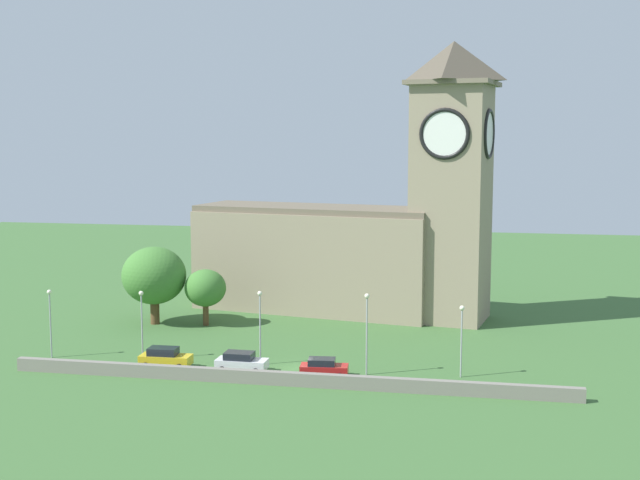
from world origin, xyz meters
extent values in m
plane|color=#3D6633|center=(0.00, 15.00, 0.00)|extent=(200.00, 200.00, 0.00)
cube|color=gray|center=(-3.49, 26.49, 5.96)|extent=(30.14, 14.72, 11.91)
cube|color=#675C4A|center=(-3.49, 26.49, 12.26)|extent=(30.00, 13.94, 0.70)
cube|color=gray|center=(12.68, 23.60, 13.26)|extent=(9.27, 9.27, 26.52)
cube|color=#736753|center=(12.68, 23.60, 26.77)|extent=(10.75, 10.75, 0.50)
pyramid|color=brown|center=(12.68, 23.60, 29.22)|extent=(9.73, 9.73, 4.39)
cylinder|color=white|center=(11.97, 19.60, 21.22)|extent=(5.05, 1.02, 5.11)
torus|color=black|center=(11.97, 19.60, 21.22)|extent=(5.57, 1.43, 5.57)
cylinder|color=white|center=(16.67, 22.88, 21.22)|extent=(1.02, 5.05, 5.11)
torus|color=black|center=(16.67, 22.88, 21.22)|extent=(1.43, 5.57, 5.57)
cube|color=gray|center=(0.00, -4.96, 0.58)|extent=(49.11, 0.70, 1.16)
cube|color=gold|center=(-11.80, -1.83, 0.78)|extent=(4.71, 1.96, 0.87)
cube|color=#1E232B|center=(-12.03, -1.84, 1.56)|extent=(2.65, 1.69, 0.69)
cylinder|color=black|center=(-10.24, -0.87, 0.35)|extent=(0.70, 0.35, 0.69)
cylinder|color=black|center=(-10.19, -2.71, 0.35)|extent=(0.70, 0.35, 0.69)
cylinder|color=black|center=(-13.41, -0.96, 0.35)|extent=(0.70, 0.35, 0.69)
cylinder|color=black|center=(-13.36, -2.79, 0.35)|extent=(0.70, 0.35, 0.69)
cube|color=silver|center=(-4.67, -1.65, 0.73)|extent=(4.60, 1.96, 0.81)
cube|color=#1E232B|center=(-4.90, -1.65, 1.46)|extent=(2.58, 1.71, 0.65)
cylinder|color=black|center=(-3.11, -0.73, 0.33)|extent=(0.66, 0.35, 0.65)
cylinder|color=black|center=(-3.13, -2.62, 0.33)|extent=(0.66, 0.35, 0.65)
cylinder|color=black|center=(-6.21, -0.68, 0.33)|extent=(0.66, 0.35, 0.65)
cylinder|color=black|center=(-6.24, -2.58, 0.33)|extent=(0.66, 0.35, 0.65)
cube|color=red|center=(2.87, -1.82, 0.67)|extent=(4.33, 2.16, 0.75)
cube|color=#1E232B|center=(2.67, -1.84, 1.34)|extent=(2.48, 1.77, 0.59)
cylinder|color=black|center=(4.20, -0.80, 0.30)|extent=(0.63, 0.37, 0.60)
cylinder|color=black|center=(4.37, -2.56, 0.30)|extent=(0.63, 0.37, 0.60)
cylinder|color=black|center=(1.37, -1.08, 0.30)|extent=(0.63, 0.37, 0.60)
cylinder|color=black|center=(1.54, -2.83, 0.30)|extent=(0.63, 0.37, 0.60)
cylinder|color=#9EA0A5|center=(-23.84, -0.45, 3.06)|extent=(0.14, 0.14, 6.13)
sphere|color=#F4EFCC|center=(-23.84, -0.45, 6.35)|extent=(0.44, 0.44, 0.44)
cylinder|color=#9EA0A5|center=(-14.98, 0.42, 3.08)|extent=(0.14, 0.14, 6.17)
sphere|color=#F4EFCC|center=(-14.98, 0.42, 6.39)|extent=(0.44, 0.44, 0.44)
cylinder|color=#9EA0A5|center=(-3.64, 0.92, 3.23)|extent=(0.14, 0.14, 6.46)
sphere|color=#F4EFCC|center=(-3.64, 0.92, 6.68)|extent=(0.44, 0.44, 0.44)
cylinder|color=#9EA0A5|center=(6.44, -0.52, 3.43)|extent=(0.14, 0.14, 6.87)
sphere|color=#F4EFCC|center=(6.44, -0.52, 7.09)|extent=(0.44, 0.44, 0.44)
cylinder|color=#9EA0A5|center=(14.64, 0.32, 2.97)|extent=(0.14, 0.14, 5.95)
sphere|color=#F4EFCC|center=(14.64, 0.32, 6.17)|extent=(0.44, 0.44, 0.44)
cylinder|color=brown|center=(-13.85, 15.53, 1.25)|extent=(0.64, 0.64, 2.51)
ellipsoid|color=#427A33|center=(-13.85, 15.53, 4.23)|extent=(4.60, 4.60, 4.14)
cylinder|color=brown|center=(-19.70, 15.16, 1.42)|extent=(1.00, 1.00, 2.83)
ellipsoid|color=#427A33|center=(-19.70, 15.16, 5.52)|extent=(7.16, 7.16, 6.44)
camera|label=1|loc=(16.18, -72.29, 20.94)|focal=47.22mm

